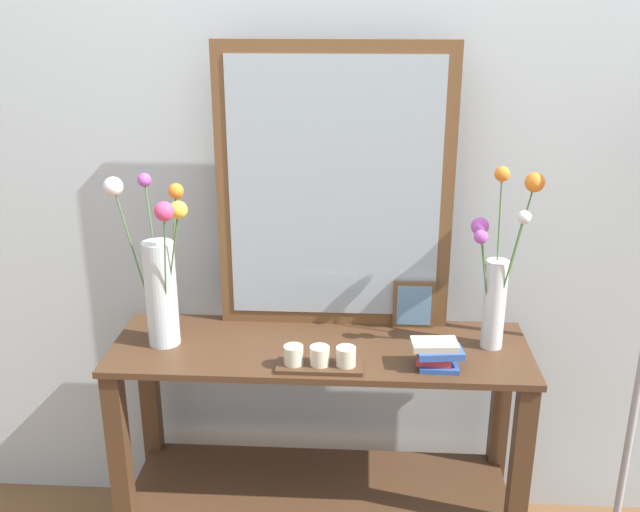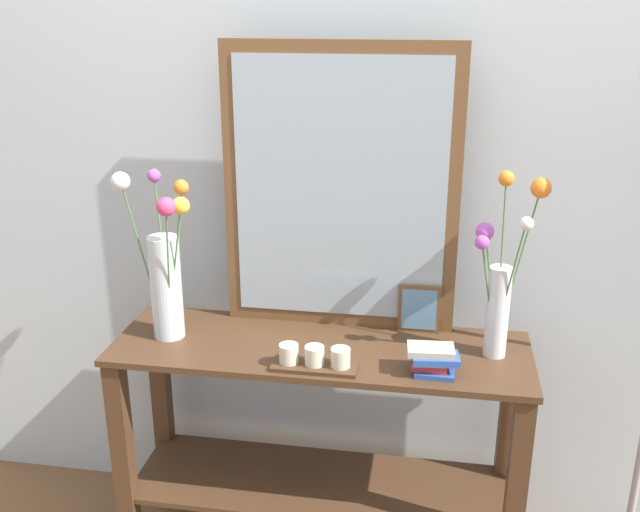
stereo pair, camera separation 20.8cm
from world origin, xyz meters
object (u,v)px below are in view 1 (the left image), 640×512
Objects in this scene: console_table at (320,426)px; book_stack at (437,354)px; tall_vase_left at (160,277)px; vase_right at (498,274)px; mirror_leaning at (334,190)px; picture_frame_small at (414,305)px; candle_tray at (320,359)px.

console_table is 0.48m from book_stack.
tall_vase_left is 0.99m from vase_right.
mirror_leaning reaches higher than tall_vase_left.
mirror_leaning is at bearing 19.74° from tall_vase_left.
console_table is at bearing -152.90° from picture_frame_small.
tall_vase_left is 3.33× the size of picture_frame_small.
picture_frame_small is 0.27m from book_stack.
picture_frame_small is at bearing -5.20° from mirror_leaning.
book_stack is at bearing -140.56° from vase_right.
mirror_leaning reaches higher than picture_frame_small.
book_stack is at bearing -18.86° from console_table.
book_stack reaches higher than console_table.
book_stack is (0.34, -0.11, 0.32)m from console_table.
book_stack is (0.33, 0.02, 0.01)m from candle_tray.
mirror_leaning is 5.85× the size of book_stack.
console_table is 1.43× the size of mirror_leaning.
console_table is 8.37× the size of book_stack.
tall_vase_left reaches higher than candle_tray.
vase_right reaches higher than tall_vase_left.
candle_tray is at bearing -14.91° from tall_vase_left.
candle_tray is (0.01, -0.14, 0.31)m from console_table.
console_table is 0.73m from vase_right.
book_stack is at bearing 4.04° from candle_tray.
mirror_leaning is 1.69× the size of tall_vase_left.
picture_frame_small is (-0.23, 0.11, -0.15)m from vase_right.
console_table is at bearing 161.14° from book_stack.
vase_right reaches higher than candle_tray.
mirror_leaning is 1.60× the size of vase_right.
candle_tray reaches higher than console_table.
book_stack is (-0.18, -0.15, -0.19)m from vase_right.
picture_frame_small reaches higher than book_stack.
console_table is at bearing -101.10° from mirror_leaning.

